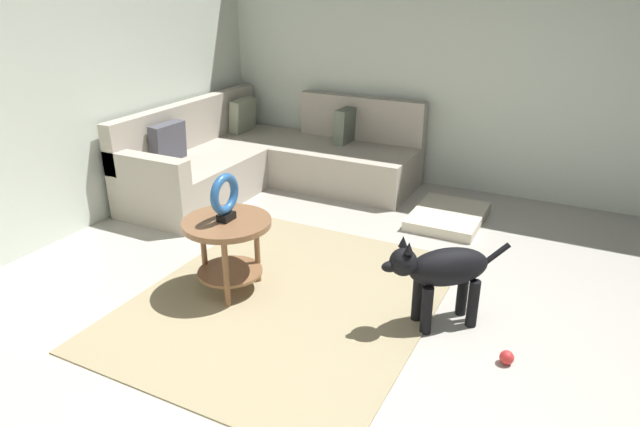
% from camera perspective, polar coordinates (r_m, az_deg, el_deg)
% --- Properties ---
extents(ground_plane, '(6.00, 6.00, 0.10)m').
position_cam_1_polar(ground_plane, '(3.56, 5.47, -13.23)').
color(ground_plane, '#B7B2A8').
extents(wall_back, '(6.00, 0.12, 2.70)m').
position_cam_1_polar(wall_back, '(4.83, -28.98, 11.88)').
color(wall_back, silver).
rests_on(wall_back, ground_plane).
extents(wall_right, '(0.12, 6.00, 2.70)m').
position_cam_1_polar(wall_right, '(5.77, 17.37, 15.02)').
color(wall_right, silver).
rests_on(wall_right, ground_plane).
extents(area_rug, '(2.30, 1.90, 0.01)m').
position_cam_1_polar(area_rug, '(3.90, -3.35, -8.69)').
color(area_rug, tan).
rests_on(area_rug, ground_plane).
extents(sectional_couch, '(2.20, 2.25, 0.88)m').
position_cam_1_polar(sectional_couch, '(5.85, -5.54, 5.38)').
color(sectional_couch, '#B2A899').
rests_on(sectional_couch, ground_plane).
extents(side_table, '(0.60, 0.60, 0.54)m').
position_cam_1_polar(side_table, '(3.86, -9.34, -2.33)').
color(side_table, brown).
rests_on(side_table, ground_plane).
extents(torus_sculpture, '(0.28, 0.08, 0.33)m').
position_cam_1_polar(torus_sculpture, '(3.75, -9.63, 1.74)').
color(torus_sculpture, black).
rests_on(torus_sculpture, side_table).
extents(dog_bed_mat, '(0.80, 0.60, 0.09)m').
position_cam_1_polar(dog_bed_mat, '(5.20, 12.85, -0.28)').
color(dog_bed_mat, beige).
rests_on(dog_bed_mat, ground_plane).
extents(dog, '(0.60, 0.67, 0.63)m').
position_cam_1_polar(dog, '(3.54, 12.22, -5.76)').
color(dog, black).
rests_on(dog, ground_plane).
extents(dog_toy_ball, '(0.08, 0.08, 0.08)m').
position_cam_1_polar(dog_toy_ball, '(3.47, 18.40, -13.68)').
color(dog_toy_ball, red).
rests_on(dog_toy_ball, ground_plane).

